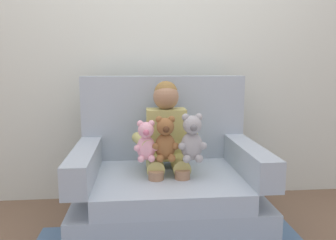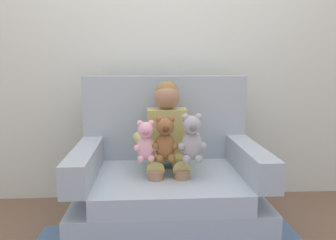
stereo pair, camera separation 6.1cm
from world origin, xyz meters
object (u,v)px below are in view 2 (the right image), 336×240
at_px(armchair, 168,183).
at_px(seated_child, 167,138).
at_px(plush_pink, 146,142).
at_px(plush_brown, 165,140).
at_px(plush_grey, 192,139).

bearing_deg(armchair, seated_child, 112.07).
bearing_deg(plush_pink, seated_child, 62.35).
distance_m(plush_pink, plush_brown, 0.12).
relative_size(armchair, plush_brown, 4.28).
distance_m(plush_grey, plush_pink, 0.28).
bearing_deg(plush_brown, plush_grey, -13.71).
relative_size(armchair, seated_child, 1.42).
xyz_separation_m(plush_grey, plush_pink, (-0.28, 0.03, -0.02)).
distance_m(seated_child, plush_pink, 0.21).
bearing_deg(plush_pink, plush_grey, 7.78).
height_order(armchair, seated_child, armchair).
bearing_deg(armchair, plush_grey, -52.36).
bearing_deg(plush_grey, plush_brown, 152.38).
bearing_deg(plush_grey, armchair, 110.23).
relative_size(seated_child, plush_brown, 3.02).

